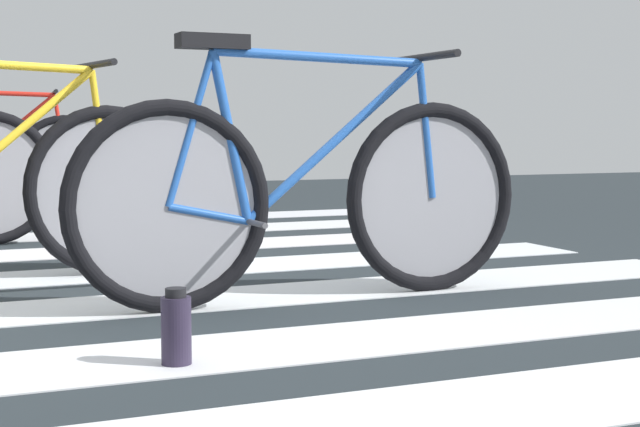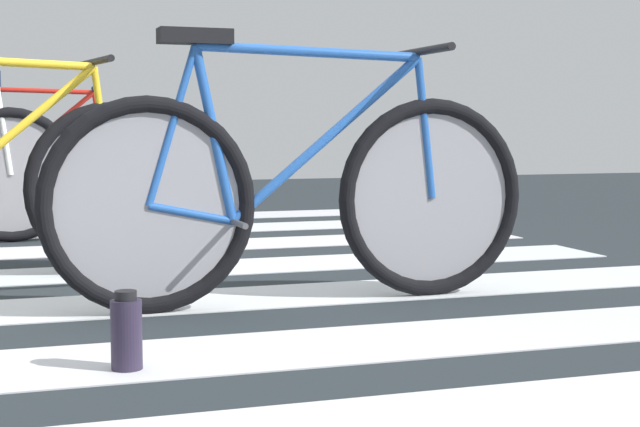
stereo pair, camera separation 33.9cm
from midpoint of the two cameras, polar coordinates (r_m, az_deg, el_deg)
The scene contains 5 objects.
ground at distance 3.55m, azimuth -13.18°, elevation -4.96°, with size 18.00×14.00×0.02m.
crosswalk_markings at distance 3.31m, azimuth -12.77°, elevation -5.51°, with size 5.45×6.54×0.00m.
bicycle_1_of_4 at distance 3.27m, azimuth 1.41°, elevation 1.28°, with size 1.74×0.52×0.93m.
bicycle_4_of_4 at distance 7.09m, azimuth -15.80°, elevation 3.28°, with size 1.73×0.52×0.93m.
water_bottle at distance 2.46m, azimuth -7.71°, elevation -6.94°, with size 0.08×0.08×0.20m.
Camera 2 is at (-0.10, -3.49, 0.64)m, focal length 52.70 mm.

